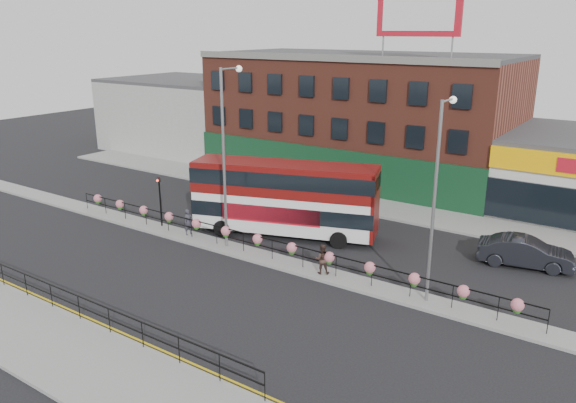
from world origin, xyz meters
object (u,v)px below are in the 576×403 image
Objects in this scene: car at (525,252)px; pedestrian_a at (188,222)px; double_decker_bus at (285,192)px; lamp_column_east at (437,185)px; lamp_column_west at (226,143)px; pedestrian_b at (322,259)px.

pedestrian_a is (-17.99, -6.91, 0.15)m from car.
car is (13.29, 3.33, -1.99)m from double_decker_bus.
double_decker_bus is 11.46m from lamp_column_east.
car is 17.19m from lamp_column_west.
double_decker_bus is 6.18m from pedestrian_a.
pedestrian_b is at bearing -175.95° from lamp_column_east.
double_decker_bus is at bearing 161.64° from lamp_column_east.
lamp_column_west is 1.09× the size of lamp_column_east.
double_decker_bus is at bearing -37.24° from pedestrian_a.
pedestrian_a is at bearing 99.32° from car.
lamp_column_west is at bearing -33.71° from pedestrian_b.
pedestrian_a is 1.01× the size of pedestrian_b.
double_decker_bus is at bearing 92.39° from car.
pedestrian_b is (-8.32, -7.22, 0.15)m from car.
car is at bearing 68.02° from lamp_column_east.
double_decker_bus is 1.13× the size of lamp_column_west.
pedestrian_b is at bearing -38.01° from double_decker_bus.
double_decker_bus is 6.58m from pedestrian_b.
double_decker_bus reaches higher than car.
car is 0.50× the size of lamp_column_west.
pedestrian_a is 9.68m from pedestrian_b.
lamp_column_west is at bearing 179.83° from lamp_column_east.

